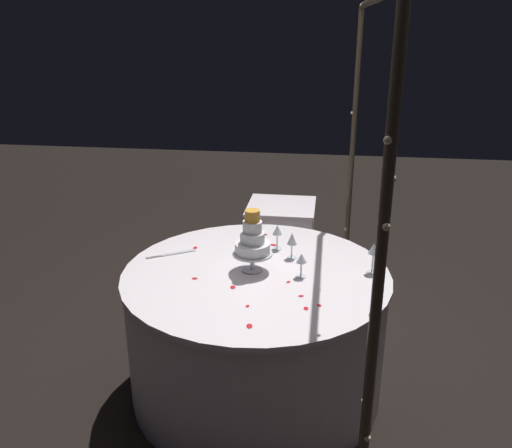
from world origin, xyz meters
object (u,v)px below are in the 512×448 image
Objects in this scene: decorative_arch at (363,153)px; tiered_cake at (252,241)px; wine_glass_1 at (374,251)px; wine_glass_3 at (292,240)px; main_table at (256,331)px; wine_glass_2 at (277,231)px; side_table at (281,250)px; cake_knife at (168,254)px; wine_glass_0 at (301,260)px.

tiered_cake is (-0.01, -0.55, -0.51)m from decorative_arch.
wine_glass_1 is 0.47m from wine_glass_3.
decorative_arch reaches higher than main_table.
decorative_arch is 0.75m from tiered_cake.
wine_glass_3 is (-0.20, 0.20, -0.06)m from tiered_cake.
tiered_cake is 2.07× the size of wine_glass_1.
side_table is at bearing -176.44° from wine_glass_2.
decorative_arch is at bearing 81.90° from cake_knife.
wine_glass_1 is (-0.08, 0.63, 0.51)m from main_table.
wine_glass_1 is 1.18m from cake_knife.
side_table is at bearing -171.32° from wine_glass_3.
decorative_arch is 0.57m from wine_glass_1.
side_table is 4.81× the size of wine_glass_2.
side_table is 1.33m from wine_glass_0.
wine_glass_3 is at bearing 94.44° from cake_knife.
side_table is 2.10× the size of tiered_cake.
wine_glass_2 is 0.58× the size of cake_knife.
main_table is at bearing 74.32° from cake_knife.
wine_glass_2 is (-0.25, -0.55, -0.02)m from wine_glass_1.
cake_knife is at bearing -74.26° from wine_glass_2.
wine_glass_2 is at bearing -126.40° from decorative_arch.
decorative_arch is 0.79m from wine_glass_2.
decorative_arch reaches higher than wine_glass_1.
decorative_arch is 6.64× the size of tiered_cake.
wine_glass_0 is 0.86× the size of wine_glass_3.
decorative_arch reaches higher than cake_knife.
wine_glass_3 is at bearing -163.87° from wine_glass_0.
wine_glass_1 is at bearing 65.57° from wine_glass_2.
decorative_arch reaches higher than wine_glass_2.
tiered_cake is 0.28m from wine_glass_0.
cake_knife is at bearing -28.87° from side_table.
wine_glass_2 reaches higher than main_table.
cake_knife is (-0.14, -0.52, -0.17)m from tiered_cake.
decorative_arch is 0.65m from wine_glass_0.
wine_glass_3 reaches higher than cake_knife.
cake_knife is at bearing -102.78° from wine_glass_0.
wine_glass_3 is 0.73m from cake_knife.
wine_glass_1 is at bearing 96.08° from tiered_cake.
side_table is (-1.19, 0.03, -0.01)m from main_table.
side_table is 1.11m from wine_glass_3.
wine_glass_2 reaches higher than wine_glass_0.
wine_glass_0 is (0.04, 0.27, -0.08)m from tiered_cake.
tiered_cake reaches higher than wine_glass_0.
side_table is at bearing -157.22° from decorative_arch.
cake_knife is (-0.07, -1.17, -0.13)m from wine_glass_1.
wine_glass_3 is (0.12, 0.10, 0.00)m from wine_glass_2.
wine_glass_3 is (0.98, 0.15, 0.50)m from side_table.
side_table is (-1.19, -0.50, -1.06)m from decorative_arch.
wine_glass_3 is (-0.21, 0.18, 0.49)m from main_table.
wine_glass_1 reaches higher than wine_glass_0.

